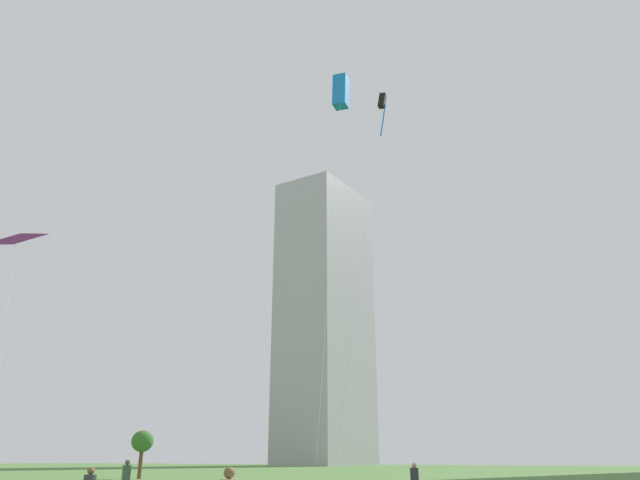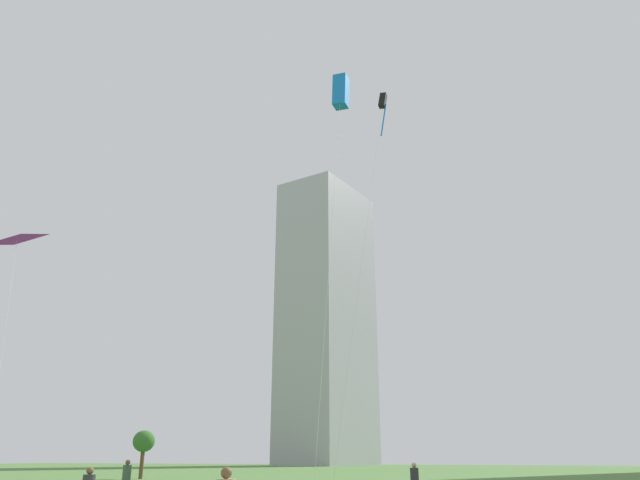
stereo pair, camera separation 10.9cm
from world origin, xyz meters
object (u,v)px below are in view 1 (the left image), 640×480
at_px(person_standing_3, 415,479).
at_px(kite_flying_1, 341,92).
at_px(person_standing_1, 126,477).
at_px(park_tree_1, 142,442).
at_px(kite_flying_0, 382,105).
at_px(distant_highrise_1, 325,319).
at_px(kite_flying_2, 16,239).

distance_m(person_standing_3, kite_flying_1, 20.38).
height_order(person_standing_1, park_tree_1, park_tree_1).
distance_m(kite_flying_1, park_tree_1, 39.64).
height_order(kite_flying_0, distant_highrise_1, distant_highrise_1).
distance_m(person_standing_3, kite_flying_2, 24.86).
bearing_deg(kite_flying_1, park_tree_1, 140.69).
relative_size(kite_flying_0, kite_flying_2, 1.97).
height_order(park_tree_1, distant_highrise_1, distant_highrise_1).
relative_size(park_tree_1, distant_highrise_1, 0.06).
relative_size(kite_flying_2, distant_highrise_1, 0.21).
height_order(kite_flying_0, kite_flying_2, kite_flying_0).
bearing_deg(person_standing_3, distant_highrise_1, 175.88).
bearing_deg(person_standing_3, kite_flying_0, 172.19).
relative_size(person_standing_1, distant_highrise_1, 0.03).
height_order(person_standing_3, kite_flying_2, kite_flying_2).
xyz_separation_m(kite_flying_1, park_tree_1, (-27.36, 22.41, -17.90)).
distance_m(kite_flying_1, distant_highrise_1, 116.94).
height_order(person_standing_3, kite_flying_0, kite_flying_0).
height_order(person_standing_1, kite_flying_1, kite_flying_1).
bearing_deg(kite_flying_0, kite_flying_1, -88.96).
bearing_deg(kite_flying_0, distant_highrise_1, 112.17).
height_order(person_standing_3, kite_flying_1, kite_flying_1).
distance_m(person_standing_1, distant_highrise_1, 119.26).
height_order(person_standing_3, distant_highrise_1, distant_highrise_1).
bearing_deg(kite_flying_1, kite_flying_0, 91.04).
xyz_separation_m(kite_flying_0, kite_flying_1, (0.19, -10.47, -5.52)).
distance_m(kite_flying_0, kite_flying_1, 11.84).
relative_size(kite_flying_1, kite_flying_2, 1.58).
bearing_deg(kite_flying_2, kite_flying_0, 38.03).
xyz_separation_m(person_standing_3, kite_flying_2, (-20.91, -5.06, 12.47)).
relative_size(person_standing_1, park_tree_1, 0.42).
bearing_deg(person_standing_3, park_tree_1, -150.76).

